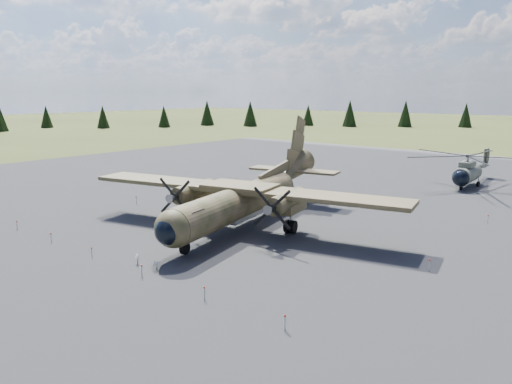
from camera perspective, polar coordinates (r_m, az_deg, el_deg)
The scene contains 8 objects.
ground at distance 45.24m, azimuth -0.78°, elevation -4.34°, with size 500.00×500.00×0.00m, color brown.
apron at distance 53.00m, azimuth 6.27°, elevation -2.05°, with size 120.00×120.00×0.04m, color #5A5B5F.
transport_plane at distance 46.18m, azimuth -1.17°, elevation -0.28°, with size 30.77×27.60×10.18m.
helicopter_near at distance 70.55m, azimuth 23.10°, elevation 2.95°, with size 17.69×20.22×4.25m.
info_placard_left at distance 37.42m, azimuth -13.44°, elevation -7.30°, with size 0.49×0.33×0.72m.
info_placard_right at distance 35.99m, azimuth -11.34°, elevation -8.08°, with size 0.40×0.18×0.61m.
barrier_fence at distance 45.34m, azimuth -1.29°, elevation -3.64°, with size 33.12×29.62×0.85m.
treeline at distance 28.02m, azimuth -12.12°, elevation -4.36°, with size 297.90×305.50×10.99m.
Camera 1 is at (28.31, -33.08, 12.29)m, focal length 35.00 mm.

